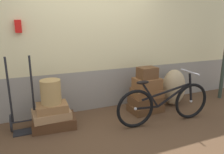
# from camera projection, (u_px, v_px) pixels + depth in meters

# --- Properties ---
(ground) EXTENTS (9.50, 5.20, 0.06)m
(ground) POSITION_uv_depth(u_px,v_px,m) (108.00, 126.00, 3.62)
(ground) COLOR #513823
(station_building) EXTENTS (7.50, 0.74, 2.63)m
(station_building) POSITION_uv_depth(u_px,v_px,m) (92.00, 42.00, 4.05)
(station_building) COLOR gray
(station_building) RESTS_ON ground
(suitcase_0) EXTENTS (0.72, 0.51, 0.18)m
(suitcase_0) POSITION_uv_depth(u_px,v_px,m) (54.00, 122.00, 3.52)
(suitcase_0) COLOR #4C2D19
(suitcase_0) RESTS_ON ground
(suitcase_1) EXTENTS (0.60, 0.47, 0.12)m
(suitcase_1) POSITION_uv_depth(u_px,v_px,m) (51.00, 114.00, 3.47)
(suitcase_1) COLOR #9E754C
(suitcase_1) RESTS_ON suitcase_0
(suitcase_2) EXTENTS (0.49, 0.35, 0.13)m
(suitcase_2) POSITION_uv_depth(u_px,v_px,m) (52.00, 107.00, 3.41)
(suitcase_2) COLOR olive
(suitcase_2) RESTS_ON suitcase_1
(suitcase_3) EXTENTS (0.64, 0.46, 0.14)m
(suitcase_3) POSITION_uv_depth(u_px,v_px,m) (145.00, 108.00, 4.15)
(suitcase_3) COLOR brown
(suitcase_3) RESTS_ON ground
(suitcase_4) EXTENTS (0.57, 0.45, 0.16)m
(suitcase_4) POSITION_uv_depth(u_px,v_px,m) (145.00, 100.00, 4.14)
(suitcase_4) COLOR brown
(suitcase_4) RESTS_ON suitcase_3
(suitcase_5) EXTENTS (0.57, 0.45, 0.15)m
(suitcase_5) POSITION_uv_depth(u_px,v_px,m) (147.00, 92.00, 4.11)
(suitcase_5) COLOR brown
(suitcase_5) RESTS_ON suitcase_4
(suitcase_6) EXTENTS (0.49, 0.40, 0.22)m
(suitcase_6) POSITION_uv_depth(u_px,v_px,m) (147.00, 84.00, 4.04)
(suitcase_6) COLOR brown
(suitcase_6) RESTS_ON suitcase_5
(suitcase_7) EXTENTS (0.36, 0.27, 0.21)m
(suitcase_7) POSITION_uv_depth(u_px,v_px,m) (147.00, 73.00, 3.99)
(suitcase_7) COLOR brown
(suitcase_7) RESTS_ON suitcase_6
(wicker_basket) EXTENTS (0.32, 0.32, 0.38)m
(wicker_basket) POSITION_uv_depth(u_px,v_px,m) (51.00, 92.00, 3.37)
(wicker_basket) COLOR #A8844C
(wicker_basket) RESTS_ON suitcase_2
(luggage_trolley) EXTENTS (0.41, 0.36, 1.20)m
(luggage_trolley) POSITION_uv_depth(u_px,v_px,m) (24.00, 114.00, 3.39)
(luggage_trolley) COLOR black
(luggage_trolley) RESTS_ON ground
(burlap_sack) EXTENTS (0.50, 0.42, 0.75)m
(burlap_sack) POSITION_uv_depth(u_px,v_px,m) (174.00, 87.00, 4.42)
(burlap_sack) COLOR tan
(burlap_sack) RESTS_ON ground
(bicycle) EXTENTS (1.74, 0.46, 0.88)m
(bicycle) POSITION_uv_depth(u_px,v_px,m) (164.00, 104.00, 3.62)
(bicycle) COLOR black
(bicycle) RESTS_ON ground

